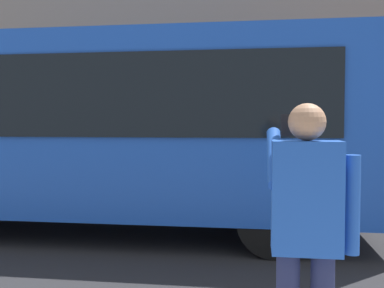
# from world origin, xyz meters

# --- Properties ---
(ground_plane) EXTENTS (60.00, 60.00, 0.00)m
(ground_plane) POSITION_xyz_m (0.00, 0.00, 0.00)
(ground_plane) COLOR #232326
(red_bus) EXTENTS (9.05, 2.54, 3.08)m
(red_bus) POSITION_xyz_m (2.20, 0.03, 1.68)
(red_bus) COLOR #1947AD
(red_bus) RESTS_ON ground_plane
(pedestrian_photographer) EXTENTS (0.53, 0.52, 1.70)m
(pedestrian_photographer) POSITION_xyz_m (-0.87, 4.24, 1.14)
(pedestrian_photographer) COLOR #1E2347
(pedestrian_photographer) RESTS_ON sidewalk_curb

